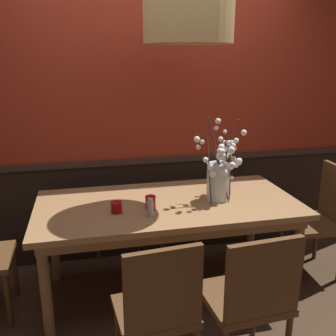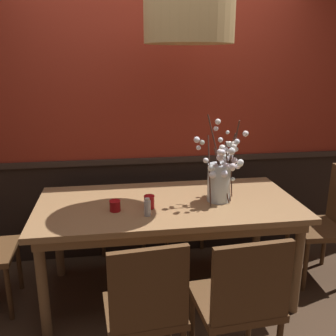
# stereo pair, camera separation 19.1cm
# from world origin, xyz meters

# --- Properties ---
(ground_plane) EXTENTS (24.00, 24.00, 0.00)m
(ground_plane) POSITION_xyz_m (0.00, 0.00, 0.00)
(ground_plane) COLOR #422D1E
(back_wall) EXTENTS (5.10, 0.14, 2.64)m
(back_wall) POSITION_xyz_m (0.00, 0.72, 1.31)
(back_wall) COLOR black
(back_wall) RESTS_ON ground
(dining_table) EXTENTS (1.95, 0.94, 0.77)m
(dining_table) POSITION_xyz_m (0.00, 0.00, 0.69)
(dining_table) COLOR #997047
(dining_table) RESTS_ON ground
(chair_far_side_left) EXTENTS (0.45, 0.42, 0.90)m
(chair_far_side_left) POSITION_xyz_m (-0.34, 0.90, 0.51)
(chair_far_side_left) COLOR brown
(chair_far_side_left) RESTS_ON ground
(chair_near_side_left) EXTENTS (0.46, 0.43, 0.92)m
(chair_near_side_left) POSITION_xyz_m (-0.25, -0.87, 0.51)
(chair_near_side_left) COLOR brown
(chair_near_side_left) RESTS_ON ground
(chair_far_side_right) EXTENTS (0.42, 0.40, 0.90)m
(chair_far_side_right) POSITION_xyz_m (0.27, 0.89, 0.51)
(chair_far_side_right) COLOR brown
(chair_far_side_right) RESTS_ON ground
(chair_near_side_right) EXTENTS (0.48, 0.46, 0.93)m
(chair_near_side_right) POSITION_xyz_m (0.27, -0.91, 0.53)
(chair_near_side_right) COLOR brown
(chair_near_side_right) RESTS_ON ground
(chair_head_east_end) EXTENTS (0.43, 0.45, 0.95)m
(chair_head_east_end) POSITION_xyz_m (1.34, 0.02, 0.53)
(chair_head_east_end) COLOR brown
(chair_head_east_end) RESTS_ON ground
(vase_with_blossoms) EXTENTS (0.41, 0.31, 0.66)m
(vase_with_blossoms) POSITION_xyz_m (0.39, -0.03, 0.96)
(vase_with_blossoms) COLOR silver
(vase_with_blossoms) RESTS_ON dining_table
(candle_holder_nearer_center) EXTENTS (0.08, 0.08, 0.08)m
(candle_holder_nearer_center) POSITION_xyz_m (-0.39, -0.12, 0.81)
(candle_holder_nearer_center) COLOR #9E0F14
(candle_holder_nearer_center) RESTS_ON dining_table
(candle_holder_nearer_edge) EXTENTS (0.08, 0.08, 0.10)m
(candle_holder_nearer_edge) POSITION_xyz_m (-0.15, -0.10, 0.82)
(candle_holder_nearer_edge) COLOR #9E0F14
(candle_holder_nearer_edge) RESTS_ON dining_table
(condiment_bottle) EXTENTS (0.05, 0.05, 0.13)m
(condiment_bottle) POSITION_xyz_m (-0.18, -0.23, 0.83)
(condiment_bottle) COLOR #ADADB2
(condiment_bottle) RESTS_ON dining_table
(pendant_lamp) EXTENTS (0.61, 0.61, 0.73)m
(pendant_lamp) POSITION_xyz_m (0.15, 0.03, 2.04)
(pendant_lamp) COLOR tan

